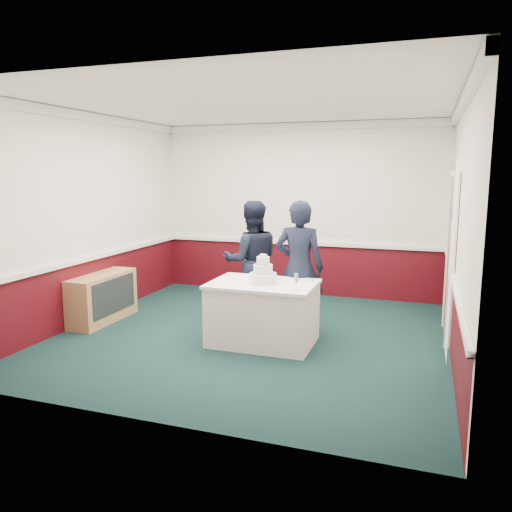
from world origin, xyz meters
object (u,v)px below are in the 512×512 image
(champagne_flute, at_px, (296,279))
(person_woman, at_px, (299,267))
(cake_knife, at_px, (256,286))
(person_man, at_px, (252,261))
(cake_table, at_px, (263,312))
(sideboard, at_px, (103,298))
(wedding_cake, at_px, (263,274))

(champagne_flute, height_order, person_woman, person_woman)
(cake_knife, bearing_deg, person_woman, 50.95)
(person_man, distance_m, person_woman, 0.91)
(person_woman, bearing_deg, cake_table, 58.27)
(cake_table, relative_size, person_man, 0.75)
(cake_knife, xyz_separation_m, person_woman, (0.36, 0.76, 0.11))
(cake_table, distance_m, person_woman, 0.82)
(person_man, relative_size, person_woman, 0.97)
(sideboard, height_order, champagne_flute, champagne_flute)
(wedding_cake, bearing_deg, champagne_flute, -29.25)
(wedding_cake, distance_m, champagne_flute, 0.57)
(cake_table, height_order, person_man, person_man)
(champagne_flute, bearing_deg, cake_table, 150.75)
(cake_knife, height_order, champagne_flute, champagne_flute)
(cake_table, distance_m, cake_knife, 0.44)
(wedding_cake, bearing_deg, person_man, 116.91)
(champagne_flute, bearing_deg, sideboard, 171.91)
(champagne_flute, distance_m, person_man, 1.59)
(cake_knife, xyz_separation_m, champagne_flute, (0.53, -0.08, 0.14))
(person_woman, bearing_deg, cake_knife, 63.42)
(sideboard, xyz_separation_m, champagne_flute, (3.01, -0.43, 0.58))
(sideboard, relative_size, person_man, 0.68)
(cake_knife, distance_m, person_man, 1.25)
(wedding_cake, height_order, person_man, person_man)
(cake_table, relative_size, cake_knife, 6.00)
(sideboard, distance_m, cake_table, 2.51)
(cake_table, bearing_deg, person_woman, 59.65)
(sideboard, height_order, wedding_cake, wedding_cake)
(sideboard, relative_size, cake_table, 0.91)
(person_woman, bearing_deg, wedding_cake, 58.27)
(wedding_cake, distance_m, person_man, 1.08)
(cake_knife, xyz_separation_m, person_man, (-0.46, 1.16, 0.09))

